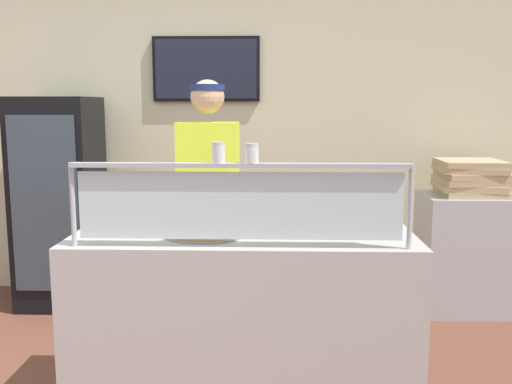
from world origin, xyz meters
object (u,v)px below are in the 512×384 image
pizza_tray (205,231)px  parmesan_shaker (219,154)px  pepper_flake_shaker (252,155)px  drink_fridge (60,202)px  pizza_box_stack (470,178)px  pizza_server (197,228)px  worker_figure (209,201)px

pizza_tray → parmesan_shaker: size_ratio=4.69×
pepper_flake_shaker → drink_fridge: 2.54m
drink_fridge → pizza_box_stack: (3.22, -0.04, 0.22)m
pizza_tray → pizza_server: (-0.04, -0.02, 0.02)m
pizza_tray → worker_figure: worker_figure is taller
pizza_server → pizza_box_stack: size_ratio=0.55×
drink_fridge → pizza_tray: bearing=-49.6°
parmesan_shaker → drink_fridge: size_ratio=0.06×
pizza_server → drink_fridge: size_ratio=0.17×
drink_fridge → pizza_box_stack: size_ratio=3.26×
parmesan_shaker → drink_fridge: 2.44m
parmesan_shaker → pizza_box_stack: (1.76, 1.83, -0.33)m
parmesan_shaker → drink_fridge: bearing=127.9°
pizza_tray → pizza_box_stack: (1.86, 1.56, 0.09)m
pepper_flake_shaker → drink_fridge: drink_fridge is taller
pizza_box_stack → pepper_flake_shaker: bearing=-131.2°
pizza_tray → pepper_flake_shaker: (0.25, -0.27, 0.42)m
worker_figure → pizza_box_stack: worker_figure is taller
pepper_flake_shaker → worker_figure: 1.07m
parmesan_shaker → worker_figure: bearing=99.2°
pizza_tray → drink_fridge: (-1.37, 1.61, -0.13)m
pizza_server → drink_fridge: drink_fridge is taller
drink_fridge → pizza_box_stack: drink_fridge is taller
parmesan_shaker → pizza_server: bearing=119.0°
pizza_server → worker_figure: worker_figure is taller
pizza_server → drink_fridge: 2.10m
pizza_tray → parmesan_shaker: parmesan_shaker is taller
pizza_box_stack → parmesan_shaker: bearing=-133.8°
pepper_flake_shaker → pizza_box_stack: 2.46m
pepper_flake_shaker → drink_fridge: bearing=130.7°
pizza_tray → worker_figure: (-0.06, 0.69, 0.04)m
pepper_flake_shaker → worker_figure: worker_figure is taller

